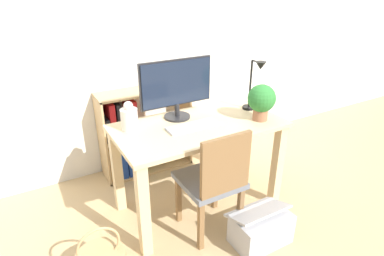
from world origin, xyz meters
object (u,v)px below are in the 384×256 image
object	(u,v)px
monitor	(176,85)
storage_box	(261,227)
chair	(214,179)
vase	(129,118)
potted_plant	(262,100)
bookshelf	(131,138)
keyboard	(193,126)
desk_lamp	(255,81)

from	to	relation	value
monitor	storage_box	distance (m)	1.17
chair	vase	bearing A→B (deg)	126.77
potted_plant	chair	world-z (taller)	potted_plant
bookshelf	storage_box	bearing A→B (deg)	-70.58
storage_box	monitor	bearing A→B (deg)	108.68
bookshelf	potted_plant	bearing A→B (deg)	-50.66
monitor	storage_box	world-z (taller)	monitor
keyboard	chair	xyz separation A→B (m)	(0.00, -0.29, -0.28)
bookshelf	storage_box	distance (m)	1.40
vase	keyboard	bearing A→B (deg)	-24.54
vase	potted_plant	distance (m)	0.96
potted_plant	chair	bearing A→B (deg)	-162.01
keyboard	vase	xyz separation A→B (m)	(-0.40, 0.18, 0.08)
keyboard	desk_lamp	xyz separation A→B (m)	(0.57, 0.04, 0.24)
vase	storage_box	xyz separation A→B (m)	(0.64, -0.72, -0.69)
potted_plant	vase	bearing A→B (deg)	161.23
keyboard	chair	distance (m)	0.40
vase	desk_lamp	bearing A→B (deg)	-8.48
chair	bookshelf	distance (m)	1.08
desk_lamp	bookshelf	bearing A→B (deg)	137.67
monitor	vase	xyz separation A→B (m)	(-0.38, -0.03, -0.17)
desk_lamp	bookshelf	size ratio (longest dim) A/B	0.49
keyboard	bookshelf	xyz separation A→B (m)	(-0.22, 0.76, -0.37)
potted_plant	desk_lamp	bearing A→B (deg)	67.41
vase	potted_plant	size ratio (longest dim) A/B	0.77
monitor	bookshelf	bearing A→B (deg)	110.43
desk_lamp	potted_plant	bearing A→B (deg)	-112.59
keyboard	chair	bearing A→B (deg)	-89.51
keyboard	bookshelf	bearing A→B (deg)	106.24
monitor	potted_plant	distance (m)	0.63
chair	bookshelf	world-z (taller)	chair
bookshelf	vase	bearing A→B (deg)	-107.37
potted_plant	bookshelf	distance (m)	1.26
chair	bookshelf	xyz separation A→B (m)	(-0.22, 1.05, -0.09)
keyboard	storage_box	world-z (taller)	keyboard
keyboard	chair	size ratio (longest dim) A/B	0.47
bookshelf	monitor	bearing A→B (deg)	-69.57
storage_box	vase	bearing A→B (deg)	131.58
chair	storage_box	size ratio (longest dim) A/B	2.04
keyboard	vase	bearing A→B (deg)	155.46
monitor	bookshelf	size ratio (longest dim) A/B	0.68
monitor	vase	size ratio (longest dim) A/B	2.72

